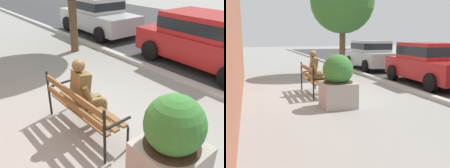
% 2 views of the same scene
% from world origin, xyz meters
% --- Properties ---
extents(ground_plane, '(80.00, 80.00, 0.00)m').
position_xyz_m(ground_plane, '(0.00, 0.00, 0.00)').
color(ground_plane, gray).
extents(curb_stone, '(60.00, 0.20, 0.12)m').
position_xyz_m(curb_stone, '(0.00, 2.90, 0.06)').
color(curb_stone, '#B2AFA8').
rests_on(curb_stone, ground).
extents(park_bench, '(1.81, 0.55, 0.95)m').
position_xyz_m(park_bench, '(0.21, -0.28, 0.54)').
color(park_bench, brown).
rests_on(park_bench, ground).
extents(bronze_statue_seated, '(0.70, 0.78, 1.37)m').
position_xyz_m(bronze_statue_seated, '(0.16, -0.07, 0.67)').
color(bronze_statue_seated, brown).
rests_on(bronze_statue_seated, ground).
extents(concrete_planter, '(0.83, 0.83, 1.36)m').
position_xyz_m(concrete_planter, '(1.92, 0.02, 0.66)').
color(concrete_planter, '#A8A399').
rests_on(concrete_planter, ground).
extents(parked_car_silver, '(4.15, 2.02, 1.56)m').
position_xyz_m(parked_car_silver, '(-5.54, 4.31, 0.84)').
color(parked_car_silver, '#B7B7BC').
rests_on(parked_car_silver, ground).
extents(parked_car_red, '(4.15, 2.02, 1.56)m').
position_xyz_m(parked_car_red, '(-0.28, 4.31, 0.84)').
color(parked_car_red, '#B21E1E').
rests_on(parked_car_red, ground).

